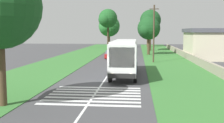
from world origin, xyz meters
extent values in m
plane|color=#424244|center=(0.00, 0.00, 0.00)|extent=(160.00, 160.00, 0.00)
cube|color=#387533|center=(15.00, 8.20, 0.02)|extent=(120.00, 8.00, 0.04)
cube|color=#387533|center=(15.00, -8.20, 0.02)|extent=(120.00, 8.00, 0.04)
cube|color=silver|center=(15.00, 0.00, 0.00)|extent=(110.00, 0.16, 0.01)
cube|color=white|center=(4.82, -1.80, 2.10)|extent=(11.00, 2.50, 2.90)
cube|color=slate|center=(5.12, -1.80, 2.62)|extent=(9.68, 2.54, 0.85)
cube|color=slate|center=(-0.64, -1.80, 2.45)|extent=(0.08, 2.20, 1.74)
cube|color=#1E4C9E|center=(4.82, -1.80, 1.10)|extent=(10.78, 2.53, 0.36)
cube|color=white|center=(4.82, -1.80, 3.64)|extent=(10.56, 2.30, 0.18)
cube|color=black|center=(-0.76, -1.80, 0.87)|extent=(0.16, 2.40, 0.40)
sphere|color=#F2EDCC|center=(-0.70, -1.00, 1.00)|extent=(0.24, 0.24, 0.24)
sphere|color=#F2EDCC|center=(-0.70, -2.60, 1.00)|extent=(0.24, 0.24, 0.24)
cylinder|color=black|center=(0.92, -0.65, 0.55)|extent=(1.10, 0.32, 1.10)
cylinder|color=black|center=(8.32, -0.65, 0.55)|extent=(1.10, 0.32, 1.10)
cylinder|color=black|center=(0.92, -2.95, 0.55)|extent=(1.10, 0.32, 1.10)
cylinder|color=black|center=(8.32, -2.95, 0.55)|extent=(1.10, 0.32, 1.10)
cube|color=silver|center=(-7.02, 0.00, 0.00)|extent=(0.45, 6.80, 0.01)
cube|color=silver|center=(-6.12, 0.00, 0.00)|extent=(0.45, 6.80, 0.01)
cube|color=silver|center=(-5.22, 0.00, 0.00)|extent=(0.45, 6.80, 0.01)
cube|color=silver|center=(-4.32, 0.00, 0.00)|extent=(0.45, 6.80, 0.01)
cube|color=silver|center=(-3.42, 0.00, 0.00)|extent=(0.45, 6.80, 0.01)
cube|color=silver|center=(-2.52, 0.00, 0.00)|extent=(0.45, 6.80, 0.01)
cube|color=silver|center=(-1.62, 0.00, 0.00)|extent=(0.45, 6.80, 0.01)
cube|color=#B21E1E|center=(23.35, 1.52, 0.53)|extent=(4.30, 1.75, 0.70)
cube|color=slate|center=(23.25, 1.52, 1.15)|extent=(2.00, 1.61, 0.55)
cylinder|color=black|center=(22.00, 2.30, 0.32)|extent=(0.64, 0.22, 0.64)
cylinder|color=black|center=(24.70, 2.30, 0.32)|extent=(0.64, 0.22, 0.64)
cylinder|color=black|center=(22.00, 0.74, 0.32)|extent=(0.64, 0.22, 0.64)
cylinder|color=black|center=(24.70, 0.74, 0.32)|extent=(0.64, 0.22, 0.64)
cube|color=#B21E1E|center=(30.54, 1.64, 0.53)|extent=(4.30, 1.75, 0.70)
cube|color=slate|center=(30.44, 1.64, 1.15)|extent=(2.00, 1.61, 0.55)
cylinder|color=black|center=(29.19, 2.42, 0.32)|extent=(0.64, 0.22, 0.64)
cylinder|color=black|center=(31.89, 2.42, 0.32)|extent=(0.64, 0.22, 0.64)
cylinder|color=black|center=(29.19, 0.86, 0.32)|extent=(0.64, 0.22, 0.64)
cylinder|color=black|center=(31.89, 0.86, 0.32)|extent=(0.64, 0.22, 0.64)
cube|color=#CC4C33|center=(42.22, 1.65, 1.48)|extent=(6.00, 2.10, 2.10)
cube|color=slate|center=(42.42, 1.65, 1.86)|extent=(5.04, 2.13, 0.70)
cube|color=slate|center=(39.25, 1.65, 1.69)|extent=(0.06, 1.76, 1.18)
cylinder|color=black|center=(40.32, 2.60, 0.38)|extent=(0.76, 0.24, 0.76)
cylinder|color=black|center=(44.12, 2.60, 0.38)|extent=(0.76, 0.24, 0.76)
cylinder|color=black|center=(40.32, 0.70, 0.38)|extent=(0.76, 0.24, 0.76)
cylinder|color=black|center=(44.12, 0.70, 0.38)|extent=(0.76, 0.24, 0.76)
cylinder|color=#3D2D1E|center=(52.66, 5.27, 3.50)|extent=(0.48, 0.48, 6.91)
sphere|color=#1E5623|center=(52.66, 5.27, 8.41)|extent=(5.29, 5.29, 5.29)
sphere|color=#1E5623|center=(54.24, 5.27, 8.01)|extent=(3.76, 3.76, 3.76)
sphere|color=#1E5623|center=(51.33, 6.07, 8.01)|extent=(3.46, 3.46, 3.46)
cylinder|color=#4C3826|center=(-7.71, 5.21, 2.38)|extent=(0.49, 0.49, 4.68)
sphere|color=#19471E|center=(-6.16, 5.21, 5.76)|extent=(3.75, 3.75, 3.75)
cylinder|color=brown|center=(62.50, 5.97, 2.34)|extent=(0.55, 0.55, 4.59)
sphere|color=#286B2D|center=(62.50, 5.97, 6.49)|extent=(6.77, 6.77, 6.77)
sphere|color=#286B2D|center=(64.53, 5.97, 5.99)|extent=(4.76, 4.76, 4.76)
sphere|color=#286B2D|center=(60.81, 6.98, 5.99)|extent=(4.05, 4.05, 4.05)
cylinder|color=#4C3826|center=(31.67, -5.35, 2.06)|extent=(0.53, 0.53, 4.04)
sphere|color=#19471E|center=(31.67, -5.35, 5.35)|extent=(4.61, 4.61, 4.61)
sphere|color=#19471E|center=(33.05, -5.35, 5.00)|extent=(3.14, 3.14, 3.14)
sphere|color=#19471E|center=(30.52, -4.66, 5.00)|extent=(2.55, 2.55, 2.55)
cylinder|color=brown|center=(61.95, -6.24, 2.70)|extent=(0.58, 0.58, 5.31)
sphere|color=#19471E|center=(61.95, -6.24, 6.64)|extent=(4.68, 4.68, 4.68)
sphere|color=#19471E|center=(63.35, -6.24, 6.29)|extent=(3.12, 3.12, 3.12)
sphere|color=#19471E|center=(60.78, -5.54, 6.29)|extent=(3.03, 3.03, 3.03)
cylinder|color=#4C3826|center=(43.46, -6.17, 3.05)|extent=(0.50, 0.50, 6.03)
sphere|color=#19471E|center=(43.46, -6.17, 7.47)|extent=(5.10, 5.10, 5.10)
sphere|color=#19471E|center=(44.99, -6.17, 7.09)|extent=(3.76, 3.76, 3.76)
sphere|color=#19471E|center=(42.19, -5.41, 7.09)|extent=(3.30, 3.30, 3.30)
cylinder|color=#473828|center=(17.53, -5.53, 4.33)|extent=(0.24, 0.24, 8.57)
cube|color=#3D3326|center=(17.53, -5.53, 8.01)|extent=(0.12, 1.40, 0.12)
cube|color=#9E937F|center=(20.00, -11.60, 0.57)|extent=(70.00, 0.40, 1.07)
cube|color=beige|center=(23.87, -16.38, 2.27)|extent=(8.85, 9.39, 4.54)
cube|color=#4C4C56|center=(23.87, -16.38, 4.87)|extent=(9.45, 9.99, 0.66)
camera|label=1|loc=(-23.45, -3.15, 4.62)|focal=43.17mm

